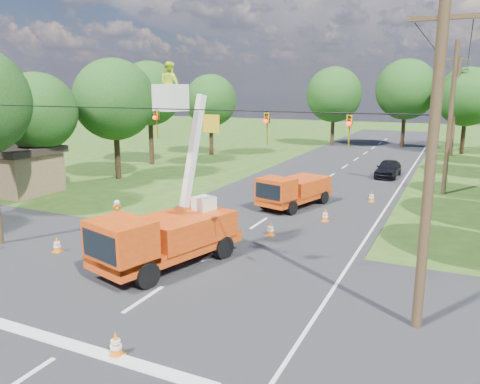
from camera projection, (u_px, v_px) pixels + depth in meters
The scene contains 27 objects.
ground at pixel (313, 188), 33.45m from camera, with size 140.00×140.00×0.00m, color #2A4916.
road_main at pixel (313, 188), 33.45m from camera, with size 12.00×100.00×0.06m, color black.
road_cross at pixel (176, 279), 17.55m from camera, with size 56.00×10.00×0.07m, color black.
stop_bar at pixel (74, 347), 12.95m from camera, with size 9.00×0.45×0.02m, color silver.
edge_line at pixel (395, 196), 31.13m from camera, with size 0.12×90.00×0.02m, color silver.
bucket_truck at pixel (165, 226), 18.44m from camera, with size 3.94×6.68×7.98m.
second_truck at pixel (293, 190), 27.85m from camera, with size 3.37×5.69×2.01m.
ground_worker at pixel (118, 225), 20.88m from camera, with size 0.74×0.49×2.03m, color orange.
distant_car at pixel (388, 169), 37.37m from camera, with size 1.65×4.11×1.40m, color black.
traffic_cone_1 at pixel (116, 344), 12.42m from camera, with size 0.38×0.38×0.71m.
traffic_cone_2 at pixel (270, 229), 22.57m from camera, with size 0.38×0.38×0.71m.
traffic_cone_3 at pixel (325, 215), 24.98m from camera, with size 0.38×0.38×0.71m.
traffic_cone_4 at pixel (57, 245), 20.30m from camera, with size 0.38×0.38×0.71m.
traffic_cone_7 at pixel (372, 197), 29.25m from camera, with size 0.38×0.38×0.71m.
traffic_cone_8 at pixel (204, 211), 25.74m from camera, with size 0.38×0.38×0.71m.
pole_right_near at pixel (431, 159), 12.91m from camera, with size 1.80×0.30×10.00m.
pole_right_mid at pixel (450, 118), 30.58m from camera, with size 1.80×0.30×10.00m.
pole_right_far at pixel (456, 107), 48.24m from camera, with size 1.80×0.30×10.00m.
signal_span at pixel (228, 123), 15.33m from camera, with size 18.00×0.29×1.07m.
shed at pixel (15, 169), 31.72m from camera, with size 5.50×4.50×3.15m.
tree_left_c at pixel (37, 112), 31.15m from camera, with size 5.20×5.20×8.06m.
tree_left_d at pixel (114, 100), 35.68m from camera, with size 6.20×6.20×9.24m.
tree_left_e at pixel (149, 94), 42.53m from camera, with size 5.80×5.80×9.41m.
tree_left_f at pixel (211, 101), 48.94m from camera, with size 5.40×5.40×8.40m.
tree_far_a at pixel (334, 95), 56.26m from camera, with size 6.60×6.60×9.50m.
tree_far_b at pixel (406, 90), 54.57m from camera, with size 7.00×7.00×10.32m.
tree_far_c at pixel (467, 97), 49.39m from camera, with size 6.20×6.20×9.18m.
Camera 1 is at (9.15, -11.83, 7.02)m, focal length 35.00 mm.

